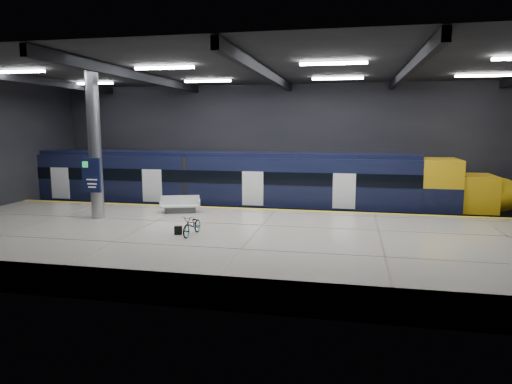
# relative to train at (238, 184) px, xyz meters

# --- Properties ---
(ground) EXTENTS (30.00, 30.00, 0.00)m
(ground) POSITION_rel_train_xyz_m (2.71, -5.50, -2.06)
(ground) COLOR black
(ground) RESTS_ON ground
(room_shell) EXTENTS (30.10, 16.10, 8.05)m
(room_shell) POSITION_rel_train_xyz_m (2.71, -5.49, 3.66)
(room_shell) COLOR black
(room_shell) RESTS_ON ground
(platform) EXTENTS (30.00, 11.00, 1.10)m
(platform) POSITION_rel_train_xyz_m (2.71, -8.00, -1.51)
(platform) COLOR #B7AD9B
(platform) RESTS_ON ground
(safety_strip) EXTENTS (30.00, 0.40, 0.01)m
(safety_strip) POSITION_rel_train_xyz_m (2.71, -2.75, -0.95)
(safety_strip) COLOR gold
(safety_strip) RESTS_ON platform
(rails) EXTENTS (30.00, 1.52, 0.16)m
(rails) POSITION_rel_train_xyz_m (2.71, 0.00, -1.98)
(rails) COLOR gray
(rails) RESTS_ON ground
(train) EXTENTS (29.40, 2.84, 3.79)m
(train) POSITION_rel_train_xyz_m (0.00, 0.00, 0.00)
(train) COLOR black
(train) RESTS_ON ground
(bench) EXTENTS (2.15, 1.40, 0.88)m
(bench) POSITION_rel_train_xyz_m (-1.89, -4.49, -0.65)
(bench) COLOR #595B60
(bench) RESTS_ON platform
(bicycle) EXTENTS (0.70, 1.64, 0.84)m
(bicycle) POSITION_rel_train_xyz_m (0.31, -8.92, -0.54)
(bicycle) COLOR #99999E
(bicycle) RESTS_ON platform
(pannier_bag) EXTENTS (0.33, 0.23, 0.35)m
(pannier_bag) POSITION_rel_train_xyz_m (-0.29, -8.92, -0.78)
(pannier_bag) COLOR black
(pannier_bag) RESTS_ON platform
(info_column) EXTENTS (0.90, 0.78, 6.90)m
(info_column) POSITION_rel_train_xyz_m (-5.29, -6.52, 2.40)
(info_column) COLOR #9EA0A5
(info_column) RESTS_ON platform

